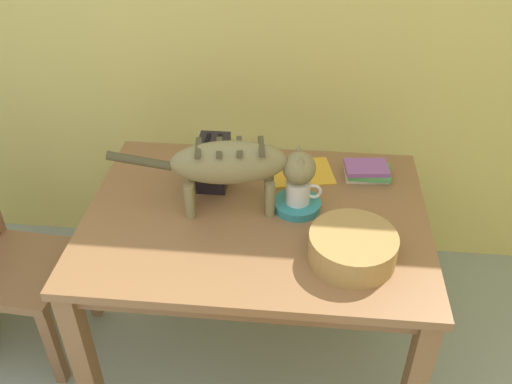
{
  "coord_description": "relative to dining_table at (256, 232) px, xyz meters",
  "views": [
    {
      "loc": [
        0.21,
        -0.14,
        2.03
      ],
      "look_at": [
        0.06,
        1.47,
        0.86
      ],
      "focal_mm": 38.8,
      "sensor_mm": 36.0,
      "label": 1
    }
  ],
  "objects": [
    {
      "name": "coffee_mug",
      "position": [
        0.15,
        0.05,
        0.17
      ],
      "size": [
        0.13,
        0.09,
        0.09
      ],
      "color": "silver",
      "rests_on": "saucer_bowl"
    },
    {
      "name": "wooden_chair_far",
      "position": [
        -1.02,
        -0.05,
        -0.21
      ],
      "size": [
        0.45,
        0.45,
        0.93
      ],
      "rotation": [
        0.0,
        0.0,
        -1.64
      ],
      "color": "#8F623F",
      "rests_on": "ground_plane"
    },
    {
      "name": "wall_rear",
      "position": [
        -0.06,
        0.78,
        0.58
      ],
      "size": [
        4.77,
        0.11,
        2.5
      ],
      "color": "#EAD36F",
      "rests_on": "ground_plane"
    },
    {
      "name": "saucer_bowl",
      "position": [
        0.15,
        0.05,
        0.11
      ],
      "size": [
        0.18,
        0.18,
        0.03
      ],
      "primitive_type": "cylinder",
      "color": "teal",
      "rests_on": "dining_table"
    },
    {
      "name": "wicker_basket",
      "position": [
        0.34,
        -0.21,
        0.14
      ],
      "size": [
        0.29,
        0.29,
        0.1
      ],
      "color": "#AC8146",
      "rests_on": "dining_table"
    },
    {
      "name": "magazine",
      "position": [
        0.16,
        0.29,
        0.09
      ],
      "size": [
        0.28,
        0.25,
        0.01
      ],
      "primitive_type": "cube",
      "rotation": [
        0.0,
        0.0,
        0.21
      ],
      "color": "gold",
      "rests_on": "dining_table"
    },
    {
      "name": "cat",
      "position": [
        -0.06,
        0.02,
        0.29
      ],
      "size": [
        0.73,
        0.19,
        0.29
      ],
      "rotation": [
        0.0,
        0.0,
        -1.43
      ],
      "color": "olive",
      "rests_on": "dining_table"
    },
    {
      "name": "toaster",
      "position": [
        -0.19,
        0.2,
        0.17
      ],
      "size": [
        0.12,
        0.2,
        0.18
      ],
      "color": "black",
      "rests_on": "dining_table"
    },
    {
      "name": "dining_table",
      "position": [
        0.0,
        0.0,
        0.0
      ],
      "size": [
        1.27,
        0.93,
        0.76
      ],
      "color": "#8D603B",
      "rests_on": "ground_plane"
    },
    {
      "name": "book_stack",
      "position": [
        0.42,
        0.29,
        0.12
      ],
      "size": [
        0.19,
        0.14,
        0.05
      ],
      "color": "silver",
      "rests_on": "dining_table"
    }
  ]
}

